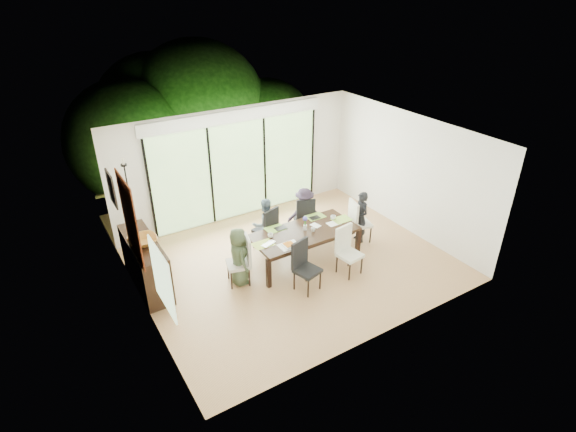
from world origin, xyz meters
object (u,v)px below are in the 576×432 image
chair_far_left (265,227)px  cup_b (313,230)px  laptop (270,245)px  person_far_left (265,224)px  cup_a (271,236)px  chair_far_right (304,216)px  bowl (143,241)px  chair_near_left (308,267)px  chair_near_right (350,252)px  person_far_right (304,213)px  cup_c (333,218)px  person_right_end (361,217)px  chair_left_end (238,261)px  sideboard (146,263)px  person_left_end (239,256)px  vase (305,227)px  table_top (304,232)px  chair_right_end (361,220)px

chair_far_left → cup_b: chair_far_left is taller
laptop → cup_b: size_ratio=3.30×
person_far_left → cup_a: bearing=75.3°
chair_far_right → bowl: (-3.56, -0.11, 0.54)m
chair_near_left → chair_near_right: (1.00, 0.00, 0.00)m
person_far_right → cup_c: (0.25, -0.73, 0.14)m
person_right_end → person_far_left: same height
chair_left_end → cup_b: 1.67m
chair_far_right → person_right_end: size_ratio=0.85×
person_right_end → cup_b: person_right_end is taller
sideboard → person_far_left: bearing=-0.3°
person_left_end → person_far_left: same height
cup_a → cup_b: cup_a is taller
chair_near_right → sideboard: size_ratio=0.58×
chair_left_end → chair_far_left: 1.35m
vase → sideboard: (-3.06, 0.79, -0.25)m
chair_near_right → laptop: size_ratio=3.33×
chair_far_right → sideboard: chair_far_right is taller
table_top → chair_near_right: size_ratio=2.18×
chair_near_right → person_left_end: bearing=147.9°
chair_right_end → person_far_left: bearing=80.8°
person_far_left → person_far_right: same height
chair_far_right → cup_b: chair_far_right is taller
sideboard → cup_c: bearing=-11.0°
chair_near_right → cup_a: 1.59m
table_top → laptop: 0.86m
chair_far_left → chair_left_end: bearing=21.5°
cup_a → person_far_right: bearing=28.5°
cup_a → person_right_end: bearing=-3.9°
chair_right_end → bowl: bearing=94.5°
table_top → bowl: (-3.01, 0.74, 0.38)m
sideboard → table_top: bearing=-15.7°
chair_near_left → cup_c: size_ratio=8.87×
vase → cup_c: (0.75, 0.05, -0.01)m
table_top → chair_left_end: size_ratio=2.18×
chair_far_right → cup_b: (-0.40, -0.95, 0.22)m
chair_far_right → laptop: (-1.40, -0.95, 0.19)m
chair_near_right → table_top: bearing=111.5°
person_right_end → chair_far_left: bearing=-106.6°
cup_b → table_top: bearing=146.3°
vase → laptop: vase is taller
table_top → person_left_end: bearing=-180.0°
person_right_end → cup_a: person_right_end is taller
table_top → vase: bearing=45.0°
cup_b → chair_right_end: bearing=4.2°
chair_left_end → chair_near_left: size_ratio=1.00×
chair_far_left → cup_c: (1.25, -0.75, 0.23)m
person_far_right → vase: (-0.50, -0.78, 0.15)m
chair_left_end → chair_far_left: size_ratio=1.00×
person_right_end → bowl: bearing=-92.3°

